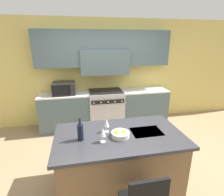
{
  "coord_description": "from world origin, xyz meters",
  "views": [
    {
      "loc": [
        -0.68,
        -2.62,
        2.13
      ],
      "look_at": [
        -0.07,
        0.41,
        1.14
      ],
      "focal_mm": 28.0,
      "sensor_mm": 36.0,
      "label": 1
    }
  ],
  "objects_px": {
    "microwave": "(64,88)",
    "wine_glass_far": "(107,123)",
    "fruit_bowl": "(120,134)",
    "range_stove": "(106,108)",
    "wine_glass_near": "(103,132)",
    "wine_bottle": "(80,132)"
  },
  "relations": [
    {
      "from": "wine_bottle",
      "to": "wine_glass_near",
      "type": "distance_m",
      "value": 0.3
    },
    {
      "from": "microwave",
      "to": "wine_bottle",
      "type": "xyz_separation_m",
      "value": [
        0.33,
        -2.15,
        -0.06
      ]
    },
    {
      "from": "wine_glass_near",
      "to": "fruit_bowl",
      "type": "bearing_deg",
      "value": 18.23
    },
    {
      "from": "range_stove",
      "to": "microwave",
      "type": "xyz_separation_m",
      "value": [
        -1.02,
        0.02,
        0.59
      ]
    },
    {
      "from": "microwave",
      "to": "range_stove",
      "type": "bearing_deg",
      "value": -1.05
    },
    {
      "from": "wine_bottle",
      "to": "wine_glass_far",
      "type": "distance_m",
      "value": 0.4
    },
    {
      "from": "range_stove",
      "to": "wine_glass_near",
      "type": "distance_m",
      "value": 2.34
    },
    {
      "from": "microwave",
      "to": "wine_glass_far",
      "type": "height_order",
      "value": "microwave"
    },
    {
      "from": "fruit_bowl",
      "to": "wine_glass_far",
      "type": "bearing_deg",
      "value": 133.38
    },
    {
      "from": "range_stove",
      "to": "wine_glass_near",
      "type": "height_order",
      "value": "wine_glass_near"
    },
    {
      "from": "wine_bottle",
      "to": "wine_glass_far",
      "type": "bearing_deg",
      "value": 21.43
    },
    {
      "from": "wine_glass_near",
      "to": "microwave",
      "type": "bearing_deg",
      "value": 105.3
    },
    {
      "from": "microwave",
      "to": "wine_glass_far",
      "type": "xyz_separation_m",
      "value": [
        0.71,
        -2.0,
        -0.04
      ]
    },
    {
      "from": "range_stove",
      "to": "fruit_bowl",
      "type": "bearing_deg",
      "value": -93.95
    },
    {
      "from": "wine_glass_far",
      "to": "fruit_bowl",
      "type": "bearing_deg",
      "value": -46.62
    },
    {
      "from": "range_stove",
      "to": "fruit_bowl",
      "type": "xyz_separation_m",
      "value": [
        -0.15,
        -2.15,
        0.45
      ]
    },
    {
      "from": "range_stove",
      "to": "wine_bottle",
      "type": "height_order",
      "value": "wine_bottle"
    },
    {
      "from": "range_stove",
      "to": "wine_glass_near",
      "type": "xyz_separation_m",
      "value": [
        -0.4,
        -2.24,
        0.55
      ]
    },
    {
      "from": "range_stove",
      "to": "wine_glass_far",
      "type": "xyz_separation_m",
      "value": [
        -0.31,
        -1.98,
        0.55
      ]
    },
    {
      "from": "microwave",
      "to": "wine_glass_far",
      "type": "relative_size",
      "value": 2.6
    },
    {
      "from": "microwave",
      "to": "wine_glass_far",
      "type": "distance_m",
      "value": 2.12
    },
    {
      "from": "wine_bottle",
      "to": "wine_glass_near",
      "type": "bearing_deg",
      "value": -20.83
    }
  ]
}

